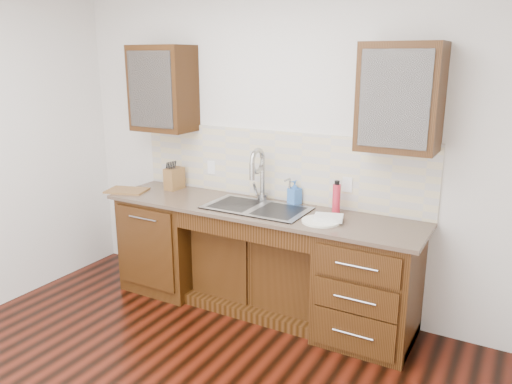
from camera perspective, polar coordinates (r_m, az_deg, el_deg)
The scene contains 23 objects.
wall_back at distance 4.28m, azimuth 2.62°, elevation 5.10°, with size 4.00×0.10×2.70m, color silver.
base_cabinet_left at distance 4.74m, azimuth -9.89°, elevation -5.56°, with size 0.70×0.62×0.88m, color #593014.
base_cabinet_center at distance 4.34m, azimuth 0.85°, elevation -8.55°, with size 1.20×0.44×0.70m, color #593014.
base_cabinet_right at distance 3.91m, azimuth 12.76°, elevation -10.33°, with size 0.70×0.62×0.88m, color #593014.
countertop at distance 4.07m, azimuth 0.17°, elevation -2.03°, with size 2.70×0.65×0.03m, color #84705B.
backsplash at distance 4.26m, azimuth 2.23°, elevation 3.06°, with size 2.70×0.02×0.59m, color beige.
sink at distance 4.08m, azimuth 0.07°, elevation -3.02°, with size 0.84×0.46×0.19m, color #9E9EA5.
faucet at distance 4.22m, azimuth 0.76°, elevation 1.65°, with size 0.04×0.04×0.40m, color #999993.
filter_tap at distance 4.14m, azimuth 3.86°, elevation 0.20°, with size 0.02×0.02×0.24m, color #999993.
upper_cabinet_left at distance 4.62m, azimuth -10.56°, elevation 11.54°, with size 0.55×0.34×0.75m, color #593014.
upper_cabinet_right at distance 3.66m, azimuth 16.20°, elevation 10.31°, with size 0.55×0.34×0.75m, color #593014.
outlet_left at distance 4.59m, azimuth -5.11°, elevation 2.81°, with size 0.08×0.01×0.12m, color white.
outlet_right at distance 4.02m, azimuth 10.41°, elevation 0.84°, with size 0.08×0.01×0.12m, color white.
soap_bottle at distance 4.16m, azimuth 4.43°, elevation -0.04°, with size 0.09×0.09×0.20m, color #366CBD.
water_bottle at distance 3.95m, azimuth 9.17°, elevation -0.77°, with size 0.06×0.06×0.23m, color red.
plate at distance 3.74m, azimuth 7.43°, elevation -3.33°, with size 0.29×0.29×0.02m, color white.
dish_towel at distance 3.76m, azimuth 8.29°, elevation -2.92°, with size 0.21×0.15×0.03m, color white.
knife_block at distance 4.68m, azimuth -9.32°, elevation 1.53°, with size 0.11×0.18×0.20m, color #A4643A.
cutting_board at distance 4.71m, azimuth -14.54°, elevation 0.17°, with size 0.35×0.25×0.02m, color olive.
cup_left_a at distance 4.68m, azimuth -11.50°, elevation 10.91°, with size 0.12×0.12×0.10m, color silver.
cup_left_b at distance 4.54m, azimuth -9.24°, elevation 10.81°, with size 0.09×0.09×0.09m, color white.
cup_right_a at distance 3.70m, azimuth 13.83°, elevation 9.65°, with size 0.11×0.11×0.09m, color white.
cup_right_b at distance 3.64m, azimuth 17.85°, elevation 9.30°, with size 0.10×0.10×0.09m, color white.
Camera 1 is at (1.88, -1.97, 2.10)m, focal length 35.00 mm.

